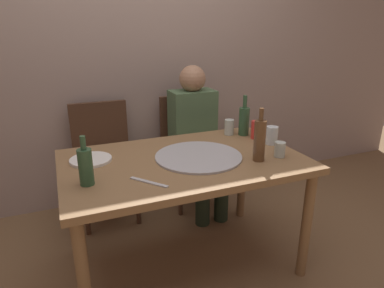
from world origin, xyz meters
name	(u,v)px	position (x,y,z in m)	size (l,w,h in m)	color
ground_plane	(184,262)	(0.00, 0.00, 0.00)	(8.00, 8.00, 0.00)	brown
back_wall	(134,46)	(0.00, 1.11, 1.30)	(6.00, 0.10, 2.60)	gray
dining_table	(184,171)	(0.00, 0.00, 0.65)	(1.38, 0.87, 0.73)	olive
pizza_tray	(198,156)	(0.09, -0.02, 0.73)	(0.51, 0.51, 0.01)	#ADADB2
wine_bottle	(244,120)	(0.56, 0.26, 0.83)	(0.07, 0.07, 0.28)	#2D5133
beer_bottle	(260,140)	(0.39, -0.19, 0.85)	(0.07, 0.07, 0.31)	brown
water_bottle	(86,166)	(-0.55, -0.14, 0.83)	(0.07, 0.07, 0.25)	#2D5133
tumbler_near	(272,135)	(0.62, 0.02, 0.79)	(0.08, 0.08, 0.12)	silver
tumbler_far	(229,127)	(0.46, 0.31, 0.78)	(0.07, 0.07, 0.11)	#B7C6BC
wine_glass	(280,149)	(0.54, -0.19, 0.77)	(0.06, 0.06, 0.09)	#B7C6BC
soda_can	(256,130)	(0.59, 0.16, 0.79)	(0.07, 0.07, 0.12)	red
plate_stack	(91,160)	(-0.50, 0.16, 0.74)	(0.24, 0.24, 0.02)	white
table_knife	(149,182)	(-0.27, -0.24, 0.73)	(0.22, 0.02, 0.01)	#B7B7BC
chair_left	(104,154)	(-0.35, 0.83, 0.51)	(0.44, 0.44, 0.90)	#472D1E
chair_right	(190,142)	(0.37, 0.83, 0.51)	(0.44, 0.44, 0.90)	#472D1E
guest_in_sweater	(197,133)	(0.37, 0.68, 0.64)	(0.36, 0.56, 1.17)	#4C6B47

